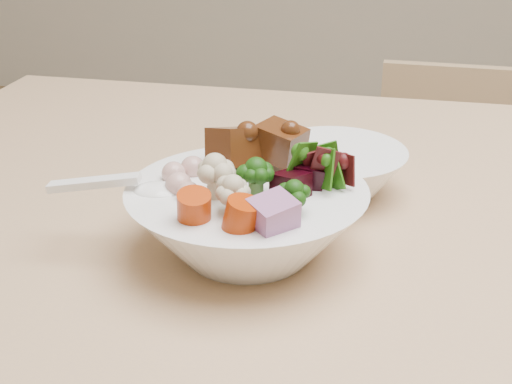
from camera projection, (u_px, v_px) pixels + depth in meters
chair_far at (457, 245)px, 1.43m from camera, size 0.40×0.40×0.78m
food_bowl at (249, 215)px, 0.65m from camera, size 0.22×0.22×0.12m
soup_spoon at (141, 190)px, 0.63m from camera, size 0.12×0.04×0.02m
side_bowl at (335, 172)px, 0.77m from camera, size 0.15×0.15×0.05m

